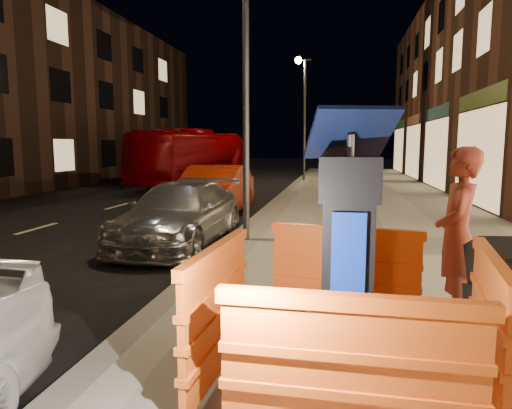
% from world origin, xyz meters
% --- Properties ---
extents(ground_plane, '(120.00, 120.00, 0.00)m').
position_xyz_m(ground_plane, '(0.00, 0.00, 0.00)').
color(ground_plane, black).
rests_on(ground_plane, ground).
extents(sidewalk, '(6.00, 60.00, 0.15)m').
position_xyz_m(sidewalk, '(3.00, 0.00, 0.07)').
color(sidewalk, gray).
rests_on(sidewalk, ground).
extents(kerb, '(0.30, 60.00, 0.15)m').
position_xyz_m(kerb, '(0.00, 0.00, 0.07)').
color(kerb, slate).
rests_on(kerb, ground).
extents(parking_kiosk, '(0.68, 0.68, 1.94)m').
position_xyz_m(parking_kiosk, '(2.05, -2.33, 1.12)').
color(parking_kiosk, black).
rests_on(parking_kiosk, sidewalk).
extents(barrier_front, '(1.40, 0.60, 1.09)m').
position_xyz_m(barrier_front, '(2.05, -3.28, 0.69)').
color(barrier_front, '#E25615').
rests_on(barrier_front, sidewalk).
extents(barrier_back, '(1.47, 0.79, 1.09)m').
position_xyz_m(barrier_back, '(2.05, -1.38, 0.69)').
color(barrier_back, '#E25615').
rests_on(barrier_back, sidewalk).
extents(barrier_kerbside, '(0.67, 1.43, 1.09)m').
position_xyz_m(barrier_kerbside, '(1.10, -2.33, 0.69)').
color(barrier_kerbside, '#E25615').
rests_on(barrier_kerbside, sidewalk).
extents(barrier_bldgside, '(0.76, 1.46, 1.09)m').
position_xyz_m(barrier_bldgside, '(3.00, -2.33, 0.69)').
color(barrier_bldgside, '#E25615').
rests_on(barrier_bldgside, sidewalk).
extents(car_silver, '(1.81, 4.23, 1.21)m').
position_xyz_m(car_silver, '(-1.11, 3.04, 0.00)').
color(car_silver, silver).
rests_on(car_silver, ground).
extents(car_red, '(1.49, 4.24, 1.40)m').
position_xyz_m(car_red, '(-1.36, 6.55, 0.00)').
color(car_red, '#97210A').
rests_on(car_red, ground).
extents(bus_doubledecker, '(3.14, 9.82, 2.69)m').
position_xyz_m(bus_doubledecker, '(-5.14, 16.39, 0.00)').
color(bus_doubledecker, '#8E0208').
rests_on(bus_doubledecker, ground).
extents(man, '(0.58, 0.74, 1.80)m').
position_xyz_m(man, '(3.18, -0.67, 1.05)').
color(man, maroon).
rests_on(man, sidewalk).
extents(stroller, '(0.61, 0.86, 1.02)m').
position_xyz_m(stroller, '(3.38, -1.57, 0.66)').
color(stroller, black).
rests_on(stroller, sidewalk).
extents(street_lamp_mid, '(0.12, 0.12, 6.00)m').
position_xyz_m(street_lamp_mid, '(0.25, 3.00, 3.15)').
color(street_lamp_mid, '#3F3F44').
rests_on(street_lamp_mid, sidewalk).
extents(street_lamp_far, '(0.12, 0.12, 6.00)m').
position_xyz_m(street_lamp_far, '(0.25, 18.00, 3.15)').
color(street_lamp_far, '#3F3F44').
rests_on(street_lamp_far, sidewalk).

